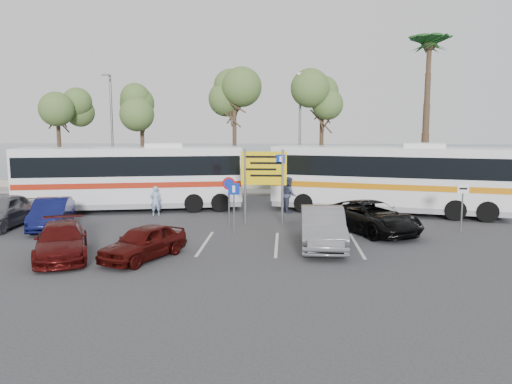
# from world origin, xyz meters

# --- Properties ---
(ground) EXTENTS (120.00, 120.00, 0.00)m
(ground) POSITION_xyz_m (0.00, 0.00, 0.00)
(ground) COLOR #313134
(ground) RESTS_ON ground
(kerb_strip) EXTENTS (44.00, 2.40, 0.15)m
(kerb_strip) POSITION_xyz_m (0.00, 14.00, 0.07)
(kerb_strip) COLOR gray
(kerb_strip) RESTS_ON ground
(seawall) EXTENTS (48.00, 0.80, 0.60)m
(seawall) POSITION_xyz_m (0.00, 16.00, 0.30)
(seawall) COLOR gray
(seawall) RESTS_ON ground
(sea) EXTENTS (140.00, 140.00, 0.00)m
(sea) POSITION_xyz_m (0.00, 60.00, 0.01)
(sea) COLOR #384B5A
(sea) RESTS_ON ground
(tree_far_left) EXTENTS (3.20, 3.20, 7.60)m
(tree_far_left) POSITION_xyz_m (-14.00, 14.00, 6.33)
(tree_far_left) COLOR #382619
(tree_far_left) RESTS_ON kerb_strip
(tree_left) EXTENTS (3.20, 3.20, 7.20)m
(tree_left) POSITION_xyz_m (-8.00, 14.00, 6.00)
(tree_left) COLOR #382619
(tree_left) RESTS_ON kerb_strip
(tree_mid) EXTENTS (3.20, 3.20, 8.00)m
(tree_mid) POSITION_xyz_m (-1.50, 14.00, 6.65)
(tree_mid) COLOR #382619
(tree_mid) RESTS_ON kerb_strip
(tree_right) EXTENTS (3.20, 3.20, 7.40)m
(tree_right) POSITION_xyz_m (4.50, 14.00, 6.17)
(tree_right) COLOR #382619
(tree_right) RESTS_ON kerb_strip
(palm_tree) EXTENTS (4.80, 4.80, 11.20)m
(palm_tree) POSITION_xyz_m (11.50, 14.00, 9.87)
(palm_tree) COLOR #382619
(palm_tree) RESTS_ON kerb_strip
(street_lamp_left) EXTENTS (0.45, 1.15, 8.01)m
(street_lamp_left) POSITION_xyz_m (-10.00, 13.52, 4.60)
(street_lamp_left) COLOR slate
(street_lamp_left) RESTS_ON kerb_strip
(street_lamp_right) EXTENTS (0.45, 1.15, 8.01)m
(street_lamp_right) POSITION_xyz_m (3.00, 13.52, 4.60)
(street_lamp_right) COLOR slate
(street_lamp_right) RESTS_ON kerb_strip
(direction_sign) EXTENTS (2.20, 0.12, 3.60)m
(direction_sign) POSITION_xyz_m (1.00, 3.20, 2.43)
(direction_sign) COLOR slate
(direction_sign) RESTS_ON ground
(sign_no_stop) EXTENTS (0.60, 0.08, 2.35)m
(sign_no_stop) POSITION_xyz_m (-0.60, 2.38, 1.58)
(sign_no_stop) COLOR slate
(sign_no_stop) RESTS_ON ground
(sign_parking) EXTENTS (0.50, 0.07, 2.25)m
(sign_parking) POSITION_xyz_m (-0.20, 0.79, 1.47)
(sign_parking) COLOR slate
(sign_parking) RESTS_ON ground
(sign_taxi) EXTENTS (0.50, 0.07, 2.20)m
(sign_taxi) POSITION_xyz_m (9.80, 1.49, 1.42)
(sign_taxi) COLOR slate
(sign_taxi) RESTS_ON ground
(lane_markings) EXTENTS (12.02, 4.20, 0.01)m
(lane_markings) POSITION_xyz_m (-1.14, -1.00, 0.00)
(lane_markings) COLOR silver
(lane_markings) RESTS_ON ground
(coach_bus_left) EXTENTS (12.35, 4.98, 3.77)m
(coach_bus_left) POSITION_xyz_m (-6.50, 6.50, 1.75)
(coach_bus_left) COLOR white
(coach_bus_left) RESTS_ON ground
(coach_bus_right) EXTENTS (12.53, 5.50, 3.82)m
(coach_bus_right) POSITION_xyz_m (7.50, 6.50, 1.77)
(coach_bus_right) COLOR white
(coach_bus_right) RESTS_ON ground
(car_silver_a) EXTENTS (1.87, 4.52, 1.53)m
(car_silver_a) POSITION_xyz_m (-11.14, 1.50, 0.77)
(car_silver_a) COLOR slate
(car_silver_a) RESTS_ON ground
(car_blue) EXTENTS (2.50, 4.44, 1.38)m
(car_blue) POSITION_xyz_m (-8.74, 1.50, 0.69)
(car_blue) COLOR #0F1347
(car_blue) RESTS_ON ground
(car_maroon) EXTENTS (3.25, 4.65, 1.25)m
(car_maroon) POSITION_xyz_m (-6.00, -3.50, 0.63)
(car_maroon) COLOR #4B0D0C
(car_maroon) RESTS_ON ground
(car_red) EXTENTS (2.87, 3.88, 1.23)m
(car_red) POSITION_xyz_m (-3.00, -3.50, 0.61)
(car_red) COLOR #450C09
(car_red) RESTS_ON ground
(suv_black) EXTENTS (4.43, 5.49, 1.39)m
(suv_black) POSITION_xyz_m (5.90, 1.50, 0.69)
(suv_black) COLOR black
(suv_black) RESTS_ON ground
(car_silver_b) EXTENTS (1.73, 4.76, 1.56)m
(car_silver_b) POSITION_xyz_m (3.50, -1.37, 0.78)
(car_silver_b) COLOR gray
(car_silver_b) RESTS_ON ground
(pedestrian_near) EXTENTS (0.65, 0.51, 1.58)m
(pedestrian_near) POSITION_xyz_m (-4.78, 5.00, 0.79)
(pedestrian_near) COLOR #8FAAD1
(pedestrian_near) RESTS_ON ground
(pedestrian_far) EXTENTS (0.91, 1.07, 1.96)m
(pedestrian_far) POSITION_xyz_m (2.25, 6.50, 0.98)
(pedestrian_far) COLOR #373D53
(pedestrian_far) RESTS_ON ground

